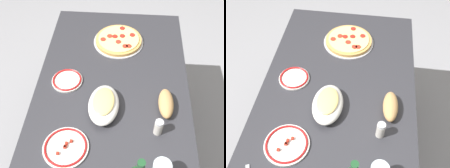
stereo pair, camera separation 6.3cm
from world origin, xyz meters
TOP-DOWN VIEW (x-y plane):
  - ground_plane at (0.00, 0.00)m, footprint 8.00×8.00m
  - dining_table at (0.00, 0.00)m, footprint 1.32×0.81m
  - pepperoni_pizza at (-0.37, 0.01)m, footprint 0.30×0.30m
  - baked_pasta_dish at (0.14, -0.03)m, footprint 0.24×0.15m
  - side_plate_near at (-0.03, -0.24)m, footprint 0.16×0.16m
  - side_plate_far at (0.36, -0.18)m, footprint 0.21×0.21m
  - bread_loaf at (0.11, 0.27)m, footprint 0.17×0.07m
  - spice_shaker at (0.25, 0.23)m, footprint 0.04×0.04m

SIDE VIEW (x-z plane):
  - ground_plane at x=0.00m, z-range 0.00..0.00m
  - dining_table at x=0.00m, z-range 0.24..0.94m
  - side_plate_near at x=-0.03m, z-range 0.71..0.73m
  - side_plate_far at x=0.36m, z-range 0.71..0.73m
  - pepperoni_pizza at x=-0.37m, z-range 0.71..0.74m
  - bread_loaf at x=0.11m, z-range 0.71..0.78m
  - baked_pasta_dish at x=0.14m, z-range 0.71..0.79m
  - spice_shaker at x=0.25m, z-range 0.71..0.80m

